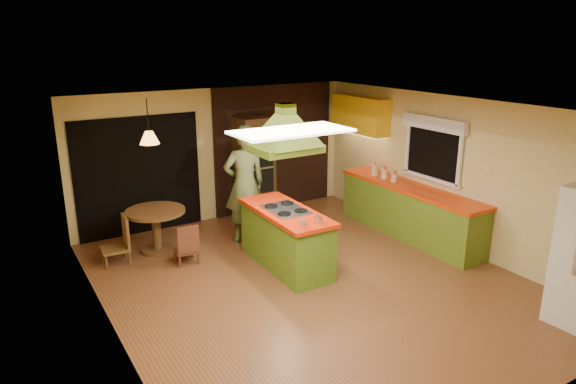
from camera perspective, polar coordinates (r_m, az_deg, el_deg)
ground at (r=7.54m, az=2.68°, el=-9.91°), size 6.50×6.50×0.00m
room_walls at (r=7.07m, az=2.82°, el=-0.83°), size 5.50×6.50×6.50m
ceiling_plane at (r=6.79m, az=2.97°, el=9.26°), size 6.50×6.50×0.00m
brick_panel at (r=10.36m, az=-1.51°, el=4.93°), size 2.64×0.03×2.50m
nook_opening at (r=9.38m, az=-16.21°, el=1.71°), size 2.20×0.03×2.10m
right_counter at (r=9.25m, az=13.28°, el=-2.07°), size 0.62×3.05×0.92m
upper_cabinets at (r=10.14m, az=7.98°, el=8.53°), size 0.34×1.40×0.70m
window_right at (r=8.97m, az=15.87°, el=5.79°), size 0.12×1.35×1.06m
fluor_panel at (r=5.21m, az=0.39°, el=6.77°), size 1.20×0.60×0.03m
kitchen_island at (r=7.84m, az=-0.24°, el=-5.11°), size 0.77×1.83×0.93m
range_hood at (r=7.36m, az=-0.26°, el=7.94°), size 0.96×0.70×0.78m
man at (r=8.68m, az=-4.84°, el=0.85°), size 0.77×0.54×2.02m
wall_oven at (r=9.89m, az=-3.78°, el=2.71°), size 0.66×0.62×1.96m
dining_table at (r=8.62m, az=-14.45°, el=-3.30°), size 0.95×0.95×0.72m
chair_left at (r=8.42m, az=-18.73°, el=-5.13°), size 0.43×0.43×0.74m
chair_near at (r=8.18m, az=-11.30°, el=-5.55°), size 0.38×0.38×0.65m
pendant_lamp at (r=8.26m, az=-15.16°, el=5.85°), size 0.39×0.39×0.20m
canister_large at (r=9.68m, az=9.64°, el=2.44°), size 0.15×0.15×0.20m
canister_medium at (r=9.49m, az=10.68°, el=2.02°), size 0.14×0.14×0.18m
canister_small at (r=9.31m, az=11.73°, el=1.59°), size 0.12×0.12×0.15m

